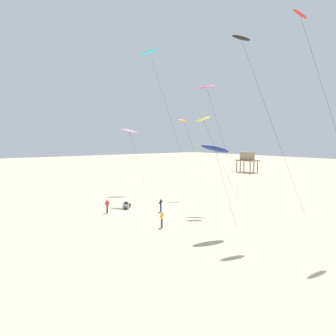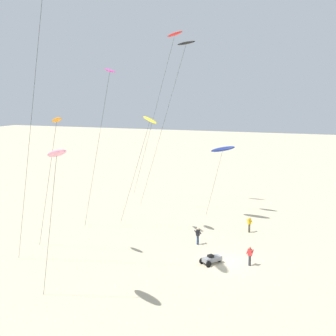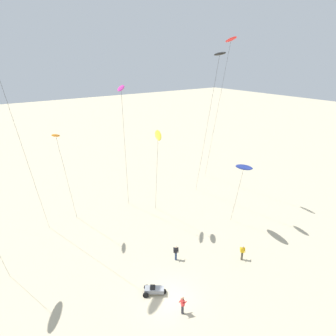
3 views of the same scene
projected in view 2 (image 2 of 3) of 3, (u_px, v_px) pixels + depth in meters
ground_plane at (228, 262)px, 38.37m from camera, size 260.00×260.00×0.00m
kite_pink at (57, 154)px, 28.34m from camera, size 2.68×4.06×11.15m
kite_red at (174, 39)px, 54.62m from camera, size 4.56×8.86×21.88m
kite_black at (185, 46)px, 49.29m from camera, size 4.58×8.70×20.05m
kite_magenta at (109, 74)px, 42.58m from camera, size 3.56×5.98×16.81m
kite_orange at (56, 122)px, 37.54m from camera, size 2.89×4.90×12.54m
kite_navy at (223, 149)px, 50.08m from camera, size 2.09×3.81×8.78m
kite_yellow at (150, 121)px, 44.59m from camera, size 3.30×5.82×12.14m
kite_flyer_nearest at (249, 224)px, 46.50m from camera, size 0.73×0.73×1.67m
kite_flyer_middle at (250, 255)px, 37.51m from camera, size 0.57×0.60×1.67m
kite_flyer_furthest at (198, 236)px, 42.76m from camera, size 0.72×0.71×1.67m
beach_buggy at (212, 259)px, 37.97m from camera, size 1.99×1.79×0.82m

